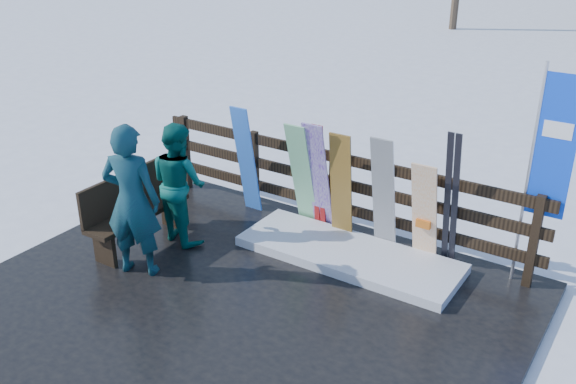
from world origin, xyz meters
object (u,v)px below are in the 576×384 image
Objects in this scene: snowboard_0 at (246,160)px; snowboard_4 at (384,196)px; rental_flag at (548,155)px; snowboard_1 at (302,176)px; bench at (134,207)px; snowboard_3 at (318,179)px; person_front at (132,201)px; snowboard_5 at (424,214)px; snowboard_2 at (341,188)px; person_back at (179,183)px.

snowboard_0 is 1.01× the size of snowboard_4.
snowboard_0 is at bearing -175.99° from rental_flag.
snowboard_4 is (1.18, 0.00, 0.02)m from snowboard_1.
bench is at bearing -158.41° from rental_flag.
snowboard_3 reaches higher than snowboard_4.
snowboard_3 is at bearing -144.24° from person_front.
snowboard_5 is 1.55m from rental_flag.
snowboard_3 reaches higher than snowboard_2.
snowboard_4 is at bearing 0.00° from snowboard_0.
snowboard_2 is 0.34m from snowboard_3.
snowboard_0 is 1.08× the size of snowboard_2.
snowboard_2 is 0.94× the size of snowboard_4.
bench is at bearing -155.33° from snowboard_5.
snowboard_5 is at bearing 0.00° from snowboard_4.
bench is at bearing 59.62° from person_back.
snowboard_3 is at bearing 180.00° from snowboard_5.
snowboard_1 is (0.92, 0.00, -0.03)m from snowboard_0.
bench is 0.58× the size of rental_flag.
person_back is at bearing -142.55° from snowboard_3.
snowboard_5 is 0.54× the size of rental_flag.
person_front is (0.52, -0.49, 0.42)m from bench.
snowboard_0 reaches higher than person_back.
snowboard_3 is at bearing 0.00° from snowboard_1.
snowboard_2 is (1.50, 0.00, -0.05)m from snowboard_0.
person_back is (0.41, 0.43, 0.28)m from bench.
rental_flag is (2.35, 0.27, 0.86)m from snowboard_2.
snowboard_2 is at bearing 0.00° from snowboard_0.
snowboard_4 reaches higher than bench.
snowboard_3 reaches higher than snowboard_5.
person_front is (-1.66, -2.01, 0.19)m from snowboard_2.
snowboard_0 reaches higher than snowboard_4.
person_back is (-4.12, -1.37, -0.81)m from rental_flag.
snowboard_0 is at bearing -115.35° from person_front.
snowboard_1 is 0.99× the size of snowboard_4.
snowboard_3 is at bearing 39.58° from bench.
snowboard_4 is 1.15× the size of snowboard_5.
rental_flag is (1.76, 0.27, 0.82)m from snowboard_4.
snowboard_0 is 2.02m from person_front.
person_back reaches higher than snowboard_4.
bench is 3.18m from snowboard_4.
person_front is at bearing -129.44° from snowboard_2.
snowboard_2 is at bearing 180.00° from snowboard_4.
snowboard_3 is 1.48m from snowboard_5.
person_front is (-4.01, -2.28, -0.67)m from rental_flag.
person_front reaches higher than person_back.
snowboard_0 reaches higher than bench.
snowboard_2 is 0.59m from snowboard_4.
bench is at bearing -140.42° from snowboard_3.
snowboard_0 is 2.64m from snowboard_5.
snowboard_2 is 0.94× the size of person_back.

